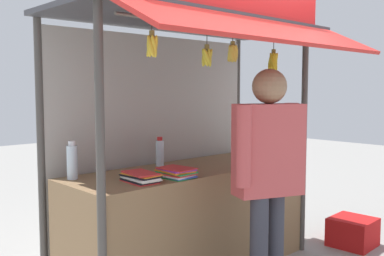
% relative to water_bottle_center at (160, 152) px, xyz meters
% --- Properties ---
extents(stall_counter, '(2.31, 0.77, 0.93)m').
position_rel_water_bottle_center_xyz_m(stall_counter, '(0.15, -0.26, -0.59)').
color(stall_counter, olive).
rests_on(stall_counter, ground).
extents(stall_structure, '(2.51, 1.61, 2.55)m').
position_rel_water_bottle_center_xyz_m(stall_structure, '(0.15, -0.16, 0.51)').
color(stall_structure, '#4C4742').
rests_on(stall_structure, ground).
extents(water_bottle_center, '(0.07, 0.07, 0.26)m').
position_rel_water_bottle_center_xyz_m(water_bottle_center, '(0.00, 0.00, 0.00)').
color(water_bottle_center, silver).
rests_on(water_bottle_center, stall_counter).
extents(water_bottle_right, '(0.08, 0.08, 0.30)m').
position_rel_water_bottle_center_xyz_m(water_bottle_right, '(1.11, -0.22, 0.02)').
color(water_bottle_right, silver).
rests_on(water_bottle_right, stall_counter).
extents(water_bottle_back_right, '(0.08, 0.08, 0.29)m').
position_rel_water_bottle_center_xyz_m(water_bottle_back_right, '(-0.86, 0.00, 0.01)').
color(water_bottle_back_right, silver).
rests_on(water_bottle_back_right, stall_counter).
extents(magazine_stack_left, '(0.25, 0.30, 0.08)m').
position_rel_water_bottle_center_xyz_m(magazine_stack_left, '(-0.24, -0.49, -0.08)').
color(magazine_stack_left, green).
rests_on(magazine_stack_left, stall_counter).
extents(magazine_stack_front_right, '(0.21, 0.32, 0.07)m').
position_rel_water_bottle_center_xyz_m(magazine_stack_front_right, '(-0.54, -0.44, -0.09)').
color(magazine_stack_front_right, red).
rests_on(magazine_stack_front_right, stall_counter).
extents(banana_bunch_leftmost, '(0.10, 0.10, 0.30)m').
position_rel_water_bottle_center_xyz_m(banana_bunch_leftmost, '(0.66, -0.74, 0.81)').
color(banana_bunch_leftmost, '#332D23').
extents(banana_bunch_rightmost, '(0.09, 0.09, 0.25)m').
position_rel_water_bottle_center_xyz_m(banana_bunch_rightmost, '(-0.66, -0.74, 0.85)').
color(banana_bunch_rightmost, '#332D23').
extents(banana_bunch_inner_left, '(0.10, 0.10, 0.24)m').
position_rel_water_bottle_center_xyz_m(banana_bunch_inner_left, '(0.14, -0.74, 0.85)').
color(banana_bunch_inner_left, '#332D23').
extents(banana_bunch_inner_right, '(0.10, 0.10, 0.29)m').
position_rel_water_bottle_center_xyz_m(banana_bunch_inner_right, '(-0.15, -0.74, 0.80)').
color(banana_bunch_inner_right, '#332D23').
extents(vendor_person, '(0.67, 0.39, 1.77)m').
position_rel_water_bottle_center_xyz_m(vendor_person, '(0.12, -1.11, 0.01)').
color(vendor_person, '#383842').
rests_on(vendor_person, ground).
extents(plastic_crate, '(0.44, 0.44, 0.29)m').
position_rel_water_bottle_center_xyz_m(plastic_crate, '(1.79, -0.94, -0.91)').
color(plastic_crate, red).
rests_on(plastic_crate, ground).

